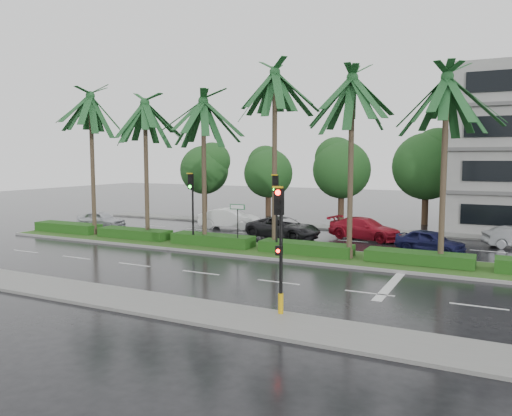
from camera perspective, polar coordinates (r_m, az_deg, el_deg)
The scene contains 17 objects.
ground at distance 28.08m, azimuth -0.79°, elevation -5.33°, with size 120.00×120.00×0.00m, color black.
near_sidewalk at distance 19.80m, azimuth -14.64°, elevation -10.08°, with size 40.00×2.40×0.12m, color slate.
far_sidewalk at distance 38.98m, azimuth 7.32°, elevation -2.15°, with size 40.00×2.00×0.12m, color slate.
median at distance 28.94m, azimuth 0.12°, elevation -4.83°, with size 36.00×4.00×0.15m.
hedge at distance 28.88m, azimuth 0.12°, elevation -4.11°, with size 35.20×1.40×0.60m.
lane_markings at distance 26.46m, azimuth 4.67°, elevation -6.02°, with size 34.00×13.06×0.01m.
palm_row at distance 29.22m, azimuth -2.11°, elevation 12.14°, with size 26.30×4.20×10.78m.
signal_near at distance 16.74m, azimuth 2.75°, elevation -4.22°, with size 0.34×0.45×4.36m.
signal_median_left at distance 29.94m, azimuth -7.36°, elevation 1.11°, with size 0.34×0.42×4.36m.
signal_median_right at distance 27.28m, azimuth 2.29°, elevation 0.70°, with size 0.34×0.42×4.36m.
street_sign at distance 28.64m, azimuth -2.13°, elevation -0.81°, with size 0.95×0.09×2.60m.
bg_trees at distance 43.55m, azimuth 11.62°, elevation 4.71°, with size 33.01×5.39×7.78m.
car_silver at distance 40.26m, azimuth -17.29°, elevation -1.26°, with size 3.85×1.55×1.31m, color silver.
car_white at distance 38.26m, azimuth -3.06°, elevation -1.20°, with size 4.63×1.61×1.52m, color white.
car_darkgrey at distance 33.55m, azimuth 3.17°, elevation -2.28°, with size 5.13×2.37×1.43m, color black.
car_red at distance 33.89m, azimuth 12.35°, elevation -2.31°, with size 4.95×2.01×1.44m, color maroon.
car_blue at distance 30.14m, azimuth 19.26°, elevation -3.61°, with size 3.88×1.56×1.32m, color #161944.
Camera 1 is at (12.62, -24.49, 5.41)m, focal length 35.00 mm.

